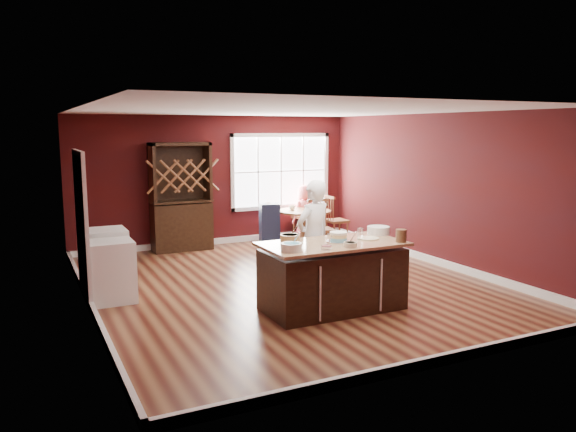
# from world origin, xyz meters

# --- Properties ---
(room_shell) EXTENTS (7.00, 7.00, 7.00)m
(room_shell) POSITION_xyz_m (0.00, 0.00, 1.35)
(room_shell) COLOR brown
(room_shell) RESTS_ON ground
(window) EXTENTS (2.36, 0.10, 1.66)m
(window) POSITION_xyz_m (1.50, 3.47, 1.50)
(window) COLOR white
(window) RESTS_ON room_shell
(doorway) EXTENTS (0.08, 1.26, 2.13)m
(doorway) POSITION_xyz_m (-2.97, 0.60, 1.02)
(doorway) COLOR white
(doorway) RESTS_ON room_shell
(kitchen_island) EXTENTS (1.92, 1.00, 0.92)m
(kitchen_island) POSITION_xyz_m (-0.02, -1.38, 0.44)
(kitchen_island) COLOR black
(kitchen_island) RESTS_ON ground
(dining_table) EXTENTS (1.09, 1.09, 0.75)m
(dining_table) POSITION_xyz_m (1.59, 2.49, 0.53)
(dining_table) COLOR brown
(dining_table) RESTS_ON ground
(baker) EXTENTS (0.71, 0.57, 1.70)m
(baker) POSITION_xyz_m (0.08, -0.66, 0.85)
(baker) COLOR white
(baker) RESTS_ON ground
(layer_cake) EXTENTS (0.33, 0.33, 0.13)m
(layer_cake) POSITION_xyz_m (0.08, -1.37, 0.99)
(layer_cake) COLOR white
(layer_cake) RESTS_ON kitchen_island
(bowl_blue) EXTENTS (0.26, 0.26, 0.10)m
(bowl_blue) POSITION_xyz_m (-0.75, -1.61, 0.97)
(bowl_blue) COLOR white
(bowl_blue) RESTS_ON kitchen_island
(bowl_yellow) EXTENTS (0.27, 0.27, 0.10)m
(bowl_yellow) POSITION_xyz_m (-0.51, -1.09, 0.97)
(bowl_yellow) COLOR #92603E
(bowl_yellow) RESTS_ON kitchen_island
(bowl_pink) EXTENTS (0.14, 0.14, 0.05)m
(bowl_pink) POSITION_xyz_m (-0.31, -1.73, 0.95)
(bowl_pink) COLOR silver
(bowl_pink) RESTS_ON kitchen_island
(bowl_olive) EXTENTS (0.17, 0.17, 0.06)m
(bowl_olive) POSITION_xyz_m (0.04, -1.73, 0.95)
(bowl_olive) COLOR beige
(bowl_olive) RESTS_ON kitchen_island
(drinking_glass) EXTENTS (0.08, 0.08, 0.16)m
(drinking_glass) POSITION_xyz_m (0.42, -1.38, 1.00)
(drinking_glass) COLOR silver
(drinking_glass) RESTS_ON kitchen_island
(dinner_plate) EXTENTS (0.29, 0.29, 0.02)m
(dinner_plate) POSITION_xyz_m (0.55, -1.39, 0.93)
(dinner_plate) COLOR #FFEEC3
(dinner_plate) RESTS_ON kitchen_island
(white_tub) EXTENTS (0.32, 0.32, 0.11)m
(white_tub) POSITION_xyz_m (0.89, -1.13, 0.97)
(white_tub) COLOR white
(white_tub) RESTS_ON kitchen_island
(stoneware_crock) EXTENTS (0.14, 0.14, 0.17)m
(stoneware_crock) POSITION_xyz_m (0.82, -1.75, 1.01)
(stoneware_crock) COLOR brown
(stoneware_crock) RESTS_ON kitchen_island
(rug) EXTENTS (2.24, 1.89, 0.01)m
(rug) POSITION_xyz_m (1.59, 2.49, 0.01)
(rug) COLOR brown
(rug) RESTS_ON ground
(chair_east) EXTENTS (0.41, 0.43, 1.03)m
(chair_east) POSITION_xyz_m (2.40, 2.54, 0.51)
(chair_east) COLOR brown
(chair_east) RESTS_ON ground
(chair_south) EXTENTS (0.52, 0.51, 1.08)m
(chair_south) POSITION_xyz_m (1.48, 1.61, 0.54)
(chair_south) COLOR brown
(chair_south) RESTS_ON ground
(chair_north) EXTENTS (0.61, 0.60, 1.08)m
(chair_north) POSITION_xyz_m (1.98, 3.24, 0.54)
(chair_north) COLOR brown
(chair_north) RESTS_ON ground
(seated_woman) EXTENTS (0.67, 0.52, 1.22)m
(seated_woman) POSITION_xyz_m (1.88, 3.03, 0.61)
(seated_woman) COLOR #F5686E
(seated_woman) RESTS_ON ground
(high_chair) EXTENTS (0.46, 0.46, 0.95)m
(high_chair) POSITION_xyz_m (0.90, 2.74, 0.47)
(high_chair) COLOR #121A31
(high_chair) RESTS_ON ground
(toddler) EXTENTS (0.18, 0.14, 0.26)m
(toddler) POSITION_xyz_m (0.84, 2.84, 0.81)
(toddler) COLOR #8CA5BF
(toddler) RESTS_ON high_chair
(table_plate) EXTENTS (0.22, 0.22, 0.02)m
(table_plate) POSITION_xyz_m (1.85, 2.44, 0.76)
(table_plate) COLOR beige
(table_plate) RESTS_ON dining_table
(table_cup) EXTENTS (0.15, 0.15, 0.09)m
(table_cup) POSITION_xyz_m (1.36, 2.62, 0.80)
(table_cup) COLOR white
(table_cup) RESTS_ON dining_table
(hutch) EXTENTS (1.18, 0.49, 2.16)m
(hutch) POSITION_xyz_m (-0.82, 3.22, 1.08)
(hutch) COLOR black
(hutch) RESTS_ON ground
(washer) EXTENTS (0.60, 0.58, 0.87)m
(washer) POSITION_xyz_m (-2.64, 0.28, 0.44)
(washer) COLOR white
(washer) RESTS_ON ground
(dryer) EXTENTS (0.64, 0.62, 0.93)m
(dryer) POSITION_xyz_m (-2.64, 0.92, 0.47)
(dryer) COLOR silver
(dryer) RESTS_ON ground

